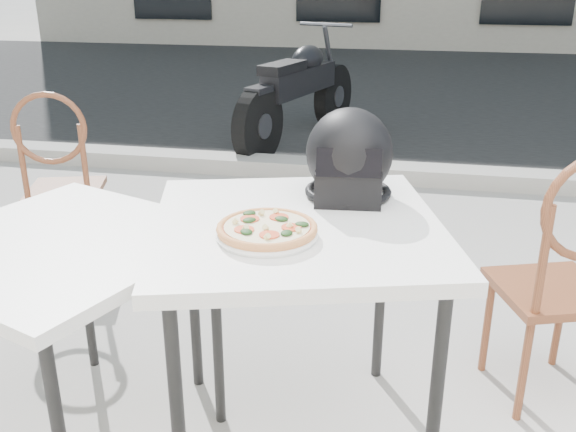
% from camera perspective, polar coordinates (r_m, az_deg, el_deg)
% --- Properties ---
extents(street_asphalt, '(30.00, 8.00, 0.00)m').
position_cam_1_polar(street_asphalt, '(8.81, 12.34, 11.05)').
color(street_asphalt, black).
rests_on(street_asphalt, ground).
extents(curb, '(30.00, 0.25, 0.12)m').
position_cam_1_polar(curb, '(4.90, 12.70, 3.56)').
color(curb, gray).
rests_on(curb, ground).
extents(cafe_table_main, '(1.05, 1.05, 0.81)m').
position_cam_1_polar(cafe_table_main, '(1.94, 0.82, -2.51)').
color(cafe_table_main, white).
rests_on(cafe_table_main, ground).
extents(plate, '(0.33, 0.33, 0.02)m').
position_cam_1_polar(plate, '(1.80, -1.87, -1.68)').
color(plate, white).
rests_on(plate, cafe_table_main).
extents(pizza, '(0.34, 0.34, 0.04)m').
position_cam_1_polar(pizza, '(1.79, -1.87, -1.07)').
color(pizza, '#DA8D4F').
rests_on(pizza, plate).
extents(helmet, '(0.31, 0.32, 0.29)m').
position_cam_1_polar(helmet, '(2.09, 5.46, 5.09)').
color(helmet, black).
rests_on(helmet, cafe_table_main).
extents(cafe_chair_main, '(0.48, 0.48, 0.99)m').
position_cam_1_polar(cafe_chair_main, '(2.41, 23.61, -4.27)').
color(cafe_chair_main, brown).
rests_on(cafe_chair_main, ground).
extents(cafe_table_side, '(1.02, 1.02, 0.75)m').
position_cam_1_polar(cafe_table_side, '(2.08, -19.42, -3.71)').
color(cafe_table_side, white).
rests_on(cafe_table_side, ground).
extents(cafe_chair_side, '(0.46, 0.46, 0.97)m').
position_cam_1_polar(cafe_chair_side, '(3.48, -19.63, 3.70)').
color(cafe_chair_side, brown).
rests_on(cafe_chair_side, ground).
extents(motorcycle, '(0.78, 1.99, 1.02)m').
position_cam_1_polar(motorcycle, '(5.83, 1.06, 10.84)').
color(motorcycle, black).
rests_on(motorcycle, street_asphalt).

